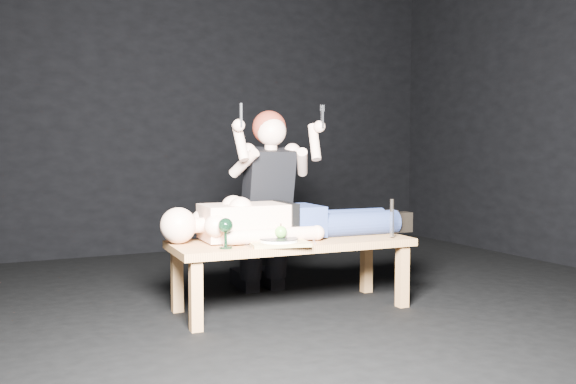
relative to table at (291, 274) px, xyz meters
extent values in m
plane|color=black|center=(0.33, 0.06, -0.23)|extent=(5.00, 5.00, 0.00)
plane|color=black|center=(0.33, 2.56, 1.27)|extent=(5.00, 0.00, 5.00)
cube|color=#C48547|center=(0.00, 0.00, 0.00)|extent=(1.55, 0.64, 0.45)
cube|color=tan|center=(-0.17, -0.17, 0.24)|extent=(0.39, 0.31, 0.02)
cylinder|color=white|center=(-0.17, -0.17, 0.25)|extent=(0.27, 0.27, 0.02)
sphere|color=green|center=(-0.15, -0.16, 0.30)|extent=(0.07, 0.07, 0.07)
cube|color=#B2B2B7|center=(-0.35, -0.13, 0.23)|extent=(0.03, 0.16, 0.01)
cube|color=#B2B2B7|center=(0.08, -0.16, 0.23)|extent=(0.08, 0.15, 0.01)
cube|color=#B2B2B7|center=(-0.01, -0.11, 0.23)|extent=(0.14, 0.11, 0.01)
camera|label=1|loc=(-1.72, -3.52, 0.80)|focal=38.76mm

